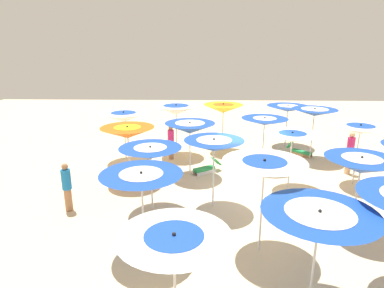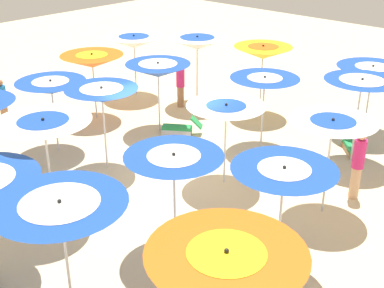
# 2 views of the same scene
# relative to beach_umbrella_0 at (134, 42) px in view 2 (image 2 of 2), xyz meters

# --- Properties ---
(ground) EXTENTS (42.67, 42.67, 0.04)m
(ground) POSITION_rel_beach_umbrella_0_xyz_m (5.37, -3.69, -2.08)
(ground) COLOR beige
(beach_umbrella_0) EXTENTS (2.09, 2.09, 2.34)m
(beach_umbrella_0) POSITION_rel_beach_umbrella_0_xyz_m (0.00, 0.00, 0.00)
(beach_umbrella_0) COLOR silver
(beach_umbrella_0) RESTS_ON ground
(beach_umbrella_1) EXTENTS (2.08, 2.08, 2.26)m
(beach_umbrella_1) POSITION_rel_beach_umbrella_0_xyz_m (0.69, -2.44, -0.07)
(beach_umbrella_1) COLOR silver
(beach_umbrella_1) RESTS_ON ground
(beach_umbrella_2) EXTENTS (1.99, 1.99, 2.20)m
(beach_umbrella_2) POSITION_rel_beach_umbrella_0_xyz_m (1.93, -4.83, -0.11)
(beach_umbrella_2) COLOR silver
(beach_umbrella_2) RESTS_ON ground
(beach_umbrella_5) EXTENTS (2.05, 2.05, 2.52)m
(beach_umbrella_5) POSITION_rel_beach_umbrella_0_xyz_m (2.31, 0.91, 0.18)
(beach_umbrella_5) COLOR silver
(beach_umbrella_5) RESTS_ON ground
(beach_umbrella_6) EXTENTS (2.03, 2.03, 2.28)m
(beach_umbrella_6) POSITION_rel_beach_umbrella_0_xyz_m (3.06, -1.73, -0.06)
(beach_umbrella_6) COLOR silver
(beach_umbrella_6) RESTS_ON ground
(beach_umbrella_7) EXTENTS (1.93, 1.93, 2.39)m
(beach_umbrella_7) POSITION_rel_beach_umbrella_0_xyz_m (3.93, -4.59, 0.09)
(beach_umbrella_7) COLOR silver
(beach_umbrella_7) RESTS_ON ground
(beach_umbrella_8) EXTENTS (2.08, 2.08, 2.57)m
(beach_umbrella_8) POSITION_rel_beach_umbrella_0_xyz_m (5.08, -7.05, 0.24)
(beach_umbrella_8) COLOR silver
(beach_umbrella_8) RESTS_ON ground
(beach_umbrella_10) EXTENTS (1.95, 1.95, 2.45)m
(beach_umbrella_10) POSITION_rel_beach_umbrella_0_xyz_m (4.60, 1.64, 0.12)
(beach_umbrella_10) COLOR silver
(beach_umbrella_10) RESTS_ON ground
(beach_umbrella_11) EXTENTS (2.00, 2.00, 2.24)m
(beach_umbrella_11) POSITION_rel_beach_umbrella_0_xyz_m (6.26, -0.58, -0.03)
(beach_umbrella_11) COLOR silver
(beach_umbrella_11) RESTS_ON ground
(beach_umbrella_12) EXTENTS (1.99, 1.99, 2.22)m
(beach_umbrella_12) POSITION_rel_beach_umbrella_0_xyz_m (6.82, -3.01, -0.07)
(beach_umbrella_12) COLOR silver
(beach_umbrella_12) RESTS_ON ground
(beach_umbrella_13) EXTENTS (1.99, 1.99, 2.31)m
(beach_umbrella_13) POSITION_rel_beach_umbrella_0_xyz_m (7.95, -6.00, -0.03)
(beach_umbrella_13) COLOR silver
(beach_umbrella_13) RESTS_ON ground
(beach_umbrella_14) EXTENTS (2.25, 2.25, 2.36)m
(beach_umbrella_14) POSITION_rel_beach_umbrella_0_xyz_m (7.87, -8.56, 0.06)
(beach_umbrella_14) COLOR silver
(beach_umbrella_14) RESTS_ON ground
(beach_umbrella_15) EXTENTS (2.19, 2.19, 2.23)m
(beach_umbrella_15) POSITION_rel_beach_umbrella_0_xyz_m (8.02, 2.59, -0.05)
(beach_umbrella_15) COLOR silver
(beach_umbrella_15) RESTS_ON ground
(beach_umbrella_16) EXTENTS (2.03, 2.03, 2.47)m
(beach_umbrella_16) POSITION_rel_beach_umbrella_0_xyz_m (8.69, 0.43, 0.19)
(beach_umbrella_16) COLOR silver
(beach_umbrella_16) RESTS_ON ground
(beach_umbrella_17) EXTENTS (1.97, 1.97, 2.41)m
(beach_umbrella_17) POSITION_rel_beach_umbrella_0_xyz_m (9.45, -2.52, 0.12)
(beach_umbrella_17) COLOR silver
(beach_umbrella_17) RESTS_ON ground
(beach_umbrella_18) EXTENTS (1.97, 1.97, 2.41)m
(beach_umbrella_18) POSITION_rel_beach_umbrella_0_xyz_m (9.93, -5.17, 0.11)
(beach_umbrella_18) COLOR silver
(beach_umbrella_18) RESTS_ON ground
(beach_umbrella_19) EXTENTS (2.25, 2.25, 2.52)m
(beach_umbrella_19) POSITION_rel_beach_umbrella_0_xyz_m (10.83, -7.92, 0.20)
(beach_umbrella_19) COLOR silver
(beach_umbrella_19) RESTS_ON ground
(lounger_0) EXTENTS (1.11, 1.15, 0.71)m
(lounger_0) POSITION_rel_beach_umbrella_0_xyz_m (8.37, 1.00, -1.85)
(lounger_0) COLOR olive
(lounger_0) RESTS_ON ground
(lounger_3) EXTENTS (1.25, 1.02, 0.58)m
(lounger_3) POSITION_rel_beach_umbrella_0_xyz_m (3.74, -1.48, -1.86)
(lounger_3) COLOR silver
(lounger_3) RESTS_ON ground
(beachgoer_0) EXTENTS (0.30, 0.30, 1.63)m
(beachgoer_0) POSITION_rel_beach_umbrella_0_xyz_m (-0.79, -5.00, -1.21)
(beachgoer_0) COLOR #A3704C
(beachgoer_0) RESTS_ON ground
(beachgoer_1) EXTENTS (0.30, 0.30, 1.62)m
(beachgoer_1) POSITION_rel_beach_umbrella_0_xyz_m (2.10, 0.26, -1.22)
(beachgoer_1) COLOR #A3704C
(beachgoer_1) RESTS_ON ground
(beachgoer_2) EXTENTS (0.30, 0.30, 1.81)m
(beachgoer_2) POSITION_rel_beach_umbrella_0_xyz_m (9.69, -1.42, -1.11)
(beachgoer_2) COLOR #D8A87F
(beachgoer_2) RESTS_ON ground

